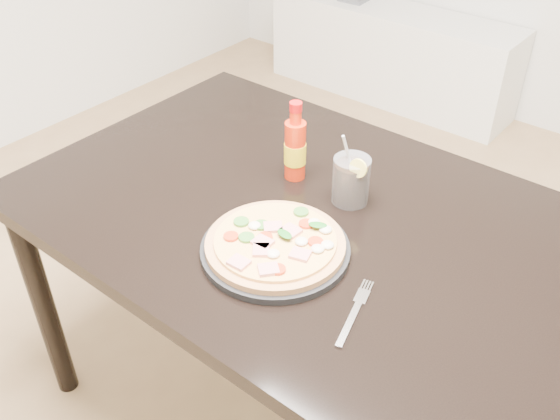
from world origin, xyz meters
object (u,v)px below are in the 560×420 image
Objects in this scene: media_console at (390,54)px; cola_cup at (351,181)px; hot_sauce_bottle at (295,148)px; plate at (275,249)px; pizza at (276,243)px; fork at (356,310)px; dining_table at (311,241)px.

cola_cup is at bearing -63.24° from media_console.
plate is at bearing -60.22° from hot_sauce_bottle.
plate is 0.26m from cola_cup.
fork is (0.23, -0.04, -0.02)m from pizza.
hot_sauce_bottle is 2.15m from media_console.
hot_sauce_bottle is at bearing 120.12° from pizza.
fork is at bearing -61.95° from media_console.
fork is at bearing -54.43° from cola_cup.
pizza is 1.60× the size of fork.
dining_table is at bearing -37.38° from hot_sauce_bottle.
dining_table is 7.92× the size of cola_cup.
cola_cup is (0.01, 0.26, 0.03)m from pizza.
fork is (0.21, -0.30, -0.05)m from cola_cup.
dining_table is 7.53× the size of fork.
pizza reaches higher than dining_table.
cola_cup is 0.37m from fork.
dining_table is 0.17m from cola_cup.
cola_cup reaches higher than pizza.
media_console is at bearing 113.57° from plate.
pizza is 0.26m from cola_cup.
cola_cup is 2.21m from media_console.
pizza is 1.69× the size of cola_cup.
cola_cup is (0.02, 0.26, 0.05)m from plate.
plate reaches higher than dining_table.
dining_table is 1.00× the size of media_console.
plate is at bearing -158.77° from pizza.
cola_cup reaches higher than plate.
media_console is (-0.93, 2.01, -0.42)m from dining_table.
dining_table is at bearing 97.70° from pizza.
pizza reaches higher than plate.
media_console is at bearing 116.76° from cola_cup.
pizza reaches higher than fork.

